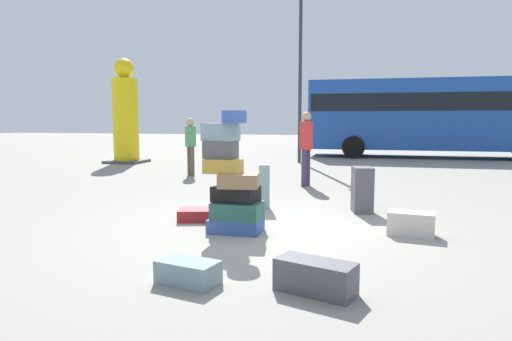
# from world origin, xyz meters

# --- Properties ---
(ground_plane) EXTENTS (80.00, 80.00, 0.00)m
(ground_plane) POSITION_xyz_m (0.00, 0.00, 0.00)
(ground_plane) COLOR gray
(suitcase_tower) EXTENTS (0.84, 0.58, 1.66)m
(suitcase_tower) POSITION_xyz_m (-0.25, -0.17, 0.66)
(suitcase_tower) COLOR #334F99
(suitcase_tower) RESTS_ON ground
(suitcase_cream_white_trunk) EXTENTS (0.63, 0.39, 0.32)m
(suitcase_cream_white_trunk) POSITION_xyz_m (2.13, 0.21, 0.16)
(suitcase_cream_white_trunk) COLOR beige
(suitcase_cream_white_trunk) RESTS_ON ground
(suitcase_charcoal_behind_tower) EXTENTS (0.77, 0.52, 0.29)m
(suitcase_charcoal_behind_tower) POSITION_xyz_m (1.13, -2.12, 0.15)
(suitcase_charcoal_behind_tower) COLOR #4C4C51
(suitcase_charcoal_behind_tower) RESTS_ON ground
(suitcase_charcoal_foreground_near) EXTENTS (0.39, 0.48, 0.76)m
(suitcase_charcoal_foreground_near) POSITION_xyz_m (1.46, 1.64, 0.38)
(suitcase_charcoal_foreground_near) COLOR #4C4C51
(suitcase_charcoal_foreground_near) RESTS_ON ground
(suitcase_slate_right_side) EXTENTS (0.25, 0.32, 0.77)m
(suitcase_slate_right_side) POSITION_xyz_m (-0.20, 1.55, 0.39)
(suitcase_slate_right_side) COLOR gray
(suitcase_slate_right_side) RESTS_ON ground
(suitcase_slate_foreground_far) EXTENTS (0.63, 0.44, 0.22)m
(suitcase_slate_foreground_far) POSITION_xyz_m (-0.06, -2.18, 0.11)
(suitcase_slate_foreground_far) COLOR gray
(suitcase_slate_foreground_far) RESTS_ON ground
(suitcase_maroon_left_side) EXTENTS (0.84, 0.62, 0.18)m
(suitcase_maroon_left_side) POSITION_xyz_m (-0.90, 0.39, 0.09)
(suitcase_maroon_left_side) COLOR maroon
(suitcase_maroon_left_side) RESTS_ON ground
(person_bearded_onlooker) EXTENTS (0.30, 0.33, 1.72)m
(person_bearded_onlooker) POSITION_xyz_m (0.13, 4.35, 1.03)
(person_bearded_onlooker) COLOR #3F334C
(person_bearded_onlooker) RESTS_ON ground
(person_tourist_with_camera) EXTENTS (0.30, 0.30, 1.59)m
(person_tourist_with_camera) POSITION_xyz_m (-3.23, 5.56, 0.95)
(person_tourist_with_camera) COLOR brown
(person_tourist_with_camera) RESTS_ON ground
(yellow_dummy_statue) EXTENTS (1.26, 1.26, 3.71)m
(yellow_dummy_statue) POSITION_xyz_m (-6.96, 8.55, 1.64)
(yellow_dummy_statue) COLOR yellow
(yellow_dummy_statue) RESTS_ON ground
(parked_bus) EXTENTS (10.56, 2.84, 3.15)m
(parked_bus) POSITION_xyz_m (4.32, 13.72, 1.83)
(parked_bus) COLOR #1E4CA5
(parked_bus) RESTS_ON ground
(lamp_post) EXTENTS (0.36, 0.36, 6.44)m
(lamp_post) POSITION_xyz_m (-0.92, 10.19, 4.17)
(lamp_post) COLOR #333338
(lamp_post) RESTS_ON ground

